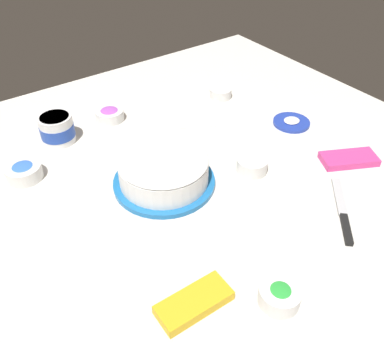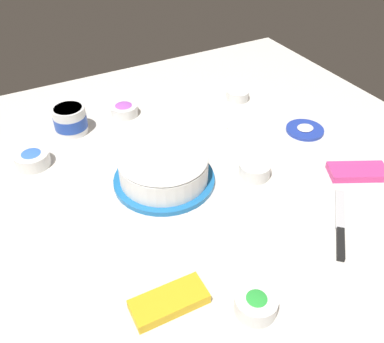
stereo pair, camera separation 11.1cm
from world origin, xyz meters
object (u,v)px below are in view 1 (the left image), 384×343
Objects in this scene: frosted_cake at (164,171)px; sprinkle_bowl_rainbow at (110,114)px; sprinkle_bowl_pink at (252,165)px; sprinkle_bowl_green at (280,295)px; candy_box_upper at (349,159)px; spreading_knife at (343,215)px; sprinkle_bowl_blue at (24,171)px; candy_box_lower at (194,303)px; sprinkle_bowl_yellow at (221,93)px; paper_napkin at (191,115)px; frosting_tub_lid at (291,122)px; frosting_tub at (57,129)px.

frosted_cake is 0.38m from sprinkle_bowl_rainbow.
sprinkle_bowl_pink is at bearing -67.38° from sprinkle_bowl_rainbow.
sprinkle_bowl_green is 0.42m from sprinkle_bowl_pink.
sprinkle_bowl_rainbow is at bearing 153.40° from candy_box_upper.
candy_box_upper is at bearing -27.19° from sprinkle_bowl_pink.
frosted_cake reaches higher than sprinkle_bowl_pink.
sprinkle_bowl_blue is at bearing 134.15° from spreading_knife.
sprinkle_bowl_rainbow reaches higher than spreading_knife.
sprinkle_bowl_green is 0.54× the size of candy_box_upper.
sprinkle_bowl_rainbow reaches higher than candy_box_lower.
sprinkle_bowl_yellow is 0.90× the size of sprinkle_bowl_pink.
sprinkle_bowl_blue is 0.74m from sprinkle_bowl_green.
sprinkle_bowl_blue reaches higher than candy_box_lower.
candy_box_upper is (0.48, -0.23, -0.03)m from frosted_cake.
frosted_cake is 0.36m from paper_napkin.
spreading_knife reaches higher than paper_napkin.
sprinkle_bowl_blue is at bearing 163.89° from frosting_tub_lid.
sprinkle_bowl_blue reaches higher than sprinkle_bowl_yellow.
sprinkle_bowl_yellow reaches higher than candy_box_upper.
candy_box_upper is at bearing -83.17° from sprinkle_bowl_yellow.
sprinkle_bowl_blue reaches higher than sprinkle_bowl_rainbow.
sprinkle_bowl_green is at bearing -165.04° from spreading_knife.
sprinkle_bowl_blue reaches higher than candy_box_upper.
sprinkle_bowl_rainbow is 0.76m from candy_box_upper.
spreading_knife is 0.27m from sprinkle_bowl_pink.
paper_napkin is (-0.03, 0.60, -0.00)m from spreading_knife.
frosting_tub_lid is 0.68m from sprinkle_bowl_green.
spreading_knife is at bearing 14.96° from sprinkle_bowl_green.
sprinkle_bowl_rainbow is at bearing 141.92° from frosting_tub_lid.
frosting_tub is 0.65× the size of candy_box_upper.
frosting_tub_lid is 0.28m from sprinkle_bowl_yellow.
sprinkle_bowl_green reaches higher than candy_box_lower.
candy_box_lower is (-0.00, -0.71, -0.03)m from frosting_tub.
sprinkle_bowl_blue is 0.35m from sprinkle_bowl_rainbow.
sprinkle_bowl_pink is at bearing -158.26° from frosting_tub_lid.
frosting_tub_lid is 0.43m from spreading_knife.
sprinkle_bowl_green reaches higher than sprinkle_bowl_rainbow.
paper_napkin is (0.23, -0.14, -0.02)m from sprinkle_bowl_rainbow.
candy_box_lower is at bearing -90.23° from frosting_tub.
frosting_tub is at bearing 121.54° from spreading_knife.
frosted_cake is at bearing -67.02° from frosting_tub.
frosting_tub_lid is at bearing -43.73° from paper_napkin.
spreading_knife is at bearing -76.95° from sprinkle_bowl_pink.
sprinkle_bowl_green is 0.57× the size of paper_napkin.
candy_box_upper is (0.26, -0.13, -0.01)m from sprinkle_bowl_pink.
candy_box_upper is at bearing -64.42° from paper_napkin.
frosted_cake is at bearing -94.63° from sprinkle_bowl_rainbow.
sprinkle_bowl_blue is (-0.59, 0.61, 0.02)m from spreading_knife.
sprinkle_bowl_yellow is at bearing 78.53° from spreading_knife.
sprinkle_bowl_yellow is 0.85m from sprinkle_bowl_green.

